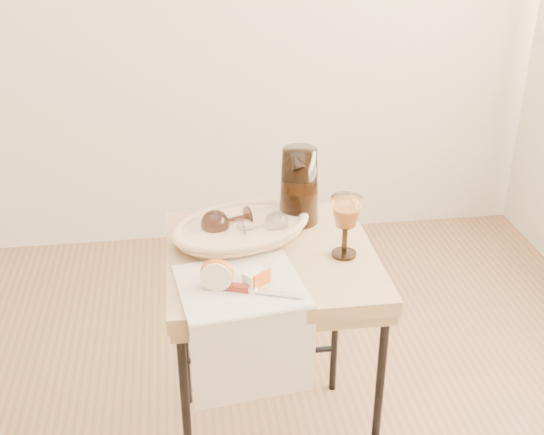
{
  "coord_description": "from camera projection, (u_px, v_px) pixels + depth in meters",
  "views": [
    {
      "loc": [
        0.07,
        -1.36,
        1.7
      ],
      "look_at": [
        0.3,
        0.27,
        0.86
      ],
      "focal_mm": 45.55,
      "sensor_mm": 36.0,
      "label": 1
    }
  ],
  "objects": [
    {
      "name": "wine_goblet",
      "position": [
        345.0,
        227.0,
        1.87
      ],
      "size": [
        0.11,
        0.11,
        0.18
      ],
      "primitive_type": null,
      "rotation": [
        0.0,
        0.0,
        -0.27
      ],
      "color": "white",
      "rests_on": "side_table"
    },
    {
      "name": "pitcher",
      "position": [
        299.0,
        186.0,
        2.04
      ],
      "size": [
        0.24,
        0.28,
        0.27
      ],
      "primitive_type": null,
      "rotation": [
        0.0,
        0.0,
        0.39
      ],
      "color": "black",
      "rests_on": "side_table"
    },
    {
      "name": "tea_towel",
      "position": [
        240.0,
        285.0,
        1.76
      ],
      "size": [
        0.35,
        0.32,
        0.01
      ],
      "primitive_type": "cube",
      "rotation": [
        0.0,
        0.0,
        0.13
      ],
      "color": "beige",
      "rests_on": "side_table"
    },
    {
      "name": "table_knife",
      "position": [
        256.0,
        289.0,
        1.73
      ],
      "size": [
        0.21,
        0.1,
        0.02
      ],
      "primitive_type": null,
      "rotation": [
        0.0,
        0.0,
        -0.34
      ],
      "color": "silver",
      "rests_on": "tea_towel"
    },
    {
      "name": "side_table",
      "position": [
        271.0,
        358.0,
        2.09
      ],
      "size": [
        0.58,
        0.58,
        0.74
      ],
      "primitive_type": null,
      "rotation": [
        0.0,
        0.0,
        -0.0
      ],
      "color": "olive",
      "rests_on": "floor"
    },
    {
      "name": "apple_half",
      "position": [
        217.0,
        273.0,
        1.74
      ],
      "size": [
        0.09,
        0.06,
        0.08
      ],
      "primitive_type": "ellipsoid",
      "rotation": [
        0.0,
        0.0,
        -0.2
      ],
      "color": "red",
      "rests_on": "tea_towel"
    },
    {
      "name": "goblet_lying_a",
      "position": [
        229.0,
        220.0,
        1.98
      ],
      "size": [
        0.15,
        0.12,
        0.08
      ],
      "primitive_type": null,
      "rotation": [
        0.0,
        0.0,
        3.51
      ],
      "color": "#482C21",
      "rests_on": "bread_basket"
    },
    {
      "name": "apple_wedge",
      "position": [
        255.0,
        278.0,
        1.75
      ],
      "size": [
        0.07,
        0.06,
        0.04
      ],
      "primitive_type": "cube",
      "rotation": [
        0.0,
        0.0,
        0.69
      ],
      "color": "beige",
      "rests_on": "tea_towel"
    },
    {
      "name": "goblet_lying_b",
      "position": [
        261.0,
        226.0,
        1.96
      ],
      "size": [
        0.13,
        0.09,
        0.07
      ],
      "primitive_type": null,
      "rotation": [
        0.0,
        0.0,
        0.22
      ],
      "color": "white",
      "rests_on": "bread_basket"
    },
    {
      "name": "bread_basket",
      "position": [
        242.0,
        230.0,
        1.98
      ],
      "size": [
        0.44,
        0.37,
        0.05
      ],
      "primitive_type": null,
      "rotation": [
        0.0,
        0.0,
        0.38
      ],
      "color": "#A17959",
      "rests_on": "side_table"
    }
  ]
}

